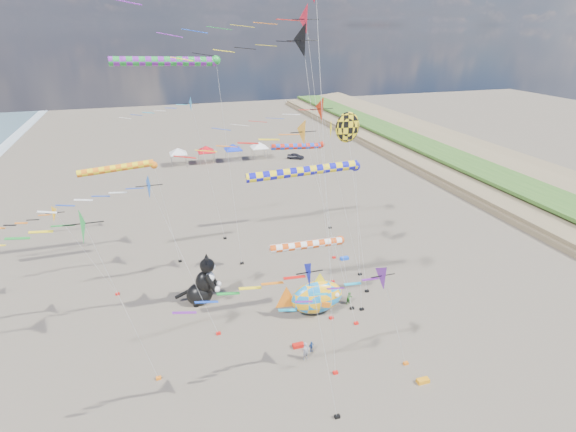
{
  "coord_description": "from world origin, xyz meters",
  "views": [
    {
      "loc": [
        -10.46,
        -21.0,
        23.56
      ],
      "look_at": [
        -0.2,
        12.0,
        8.83
      ],
      "focal_mm": 28.0,
      "sensor_mm": 36.0,
      "label": 1
    }
  ],
  "objects_px": {
    "child_green": "(349,298)",
    "parked_car": "(296,156)",
    "cat_inflatable": "(201,279)",
    "person_adult": "(306,351)",
    "fish_inflatable": "(316,297)",
    "child_blue": "(311,346)"
  },
  "relations": [
    {
      "from": "child_green",
      "to": "child_blue",
      "type": "height_order",
      "value": "child_green"
    },
    {
      "from": "parked_car",
      "to": "cat_inflatable",
      "type": "bearing_deg",
      "value": -178.86
    },
    {
      "from": "cat_inflatable",
      "to": "child_blue",
      "type": "relative_size",
      "value": 5.23
    },
    {
      "from": "child_green",
      "to": "parked_car",
      "type": "xyz_separation_m",
      "value": [
        10.41,
        47.5,
        -0.06
      ]
    },
    {
      "from": "cat_inflatable",
      "to": "parked_car",
      "type": "relative_size",
      "value": 1.52
    },
    {
      "from": "fish_inflatable",
      "to": "parked_car",
      "type": "bearing_deg",
      "value": 73.87
    },
    {
      "from": "child_green",
      "to": "parked_car",
      "type": "bearing_deg",
      "value": 63.41
    },
    {
      "from": "child_blue",
      "to": "fish_inflatable",
      "type": "bearing_deg",
      "value": 44.98
    },
    {
      "from": "child_blue",
      "to": "parked_car",
      "type": "bearing_deg",
      "value": 52.85
    },
    {
      "from": "child_green",
      "to": "fish_inflatable",
      "type": "bearing_deg",
      "value": 176.21
    },
    {
      "from": "parked_car",
      "to": "fish_inflatable",
      "type": "bearing_deg",
      "value": -166.79
    },
    {
      "from": "cat_inflatable",
      "to": "person_adult",
      "type": "xyz_separation_m",
      "value": [
        6.48,
        -10.07,
        -1.69
      ]
    },
    {
      "from": "cat_inflatable",
      "to": "person_adult",
      "type": "height_order",
      "value": "cat_inflatable"
    },
    {
      "from": "fish_inflatable",
      "to": "person_adult",
      "type": "height_order",
      "value": "fish_inflatable"
    },
    {
      "from": "fish_inflatable",
      "to": "child_green",
      "type": "distance_m",
      "value": 3.77
    },
    {
      "from": "person_adult",
      "to": "child_green",
      "type": "distance_m",
      "value": 8.57
    },
    {
      "from": "child_blue",
      "to": "parked_car",
      "type": "height_order",
      "value": "parked_car"
    },
    {
      "from": "fish_inflatable",
      "to": "child_blue",
      "type": "xyz_separation_m",
      "value": [
        -2.06,
        -4.47,
        -1.35
      ]
    },
    {
      "from": "cat_inflatable",
      "to": "parked_car",
      "type": "height_order",
      "value": "cat_inflatable"
    },
    {
      "from": "cat_inflatable",
      "to": "child_green",
      "type": "xyz_separation_m",
      "value": [
        12.77,
        -4.25,
        -1.84
      ]
    },
    {
      "from": "child_blue",
      "to": "parked_car",
      "type": "relative_size",
      "value": 0.29
    },
    {
      "from": "child_blue",
      "to": "parked_car",
      "type": "xyz_separation_m",
      "value": [
        15.98,
        52.62,
        0.08
      ]
    }
  ]
}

